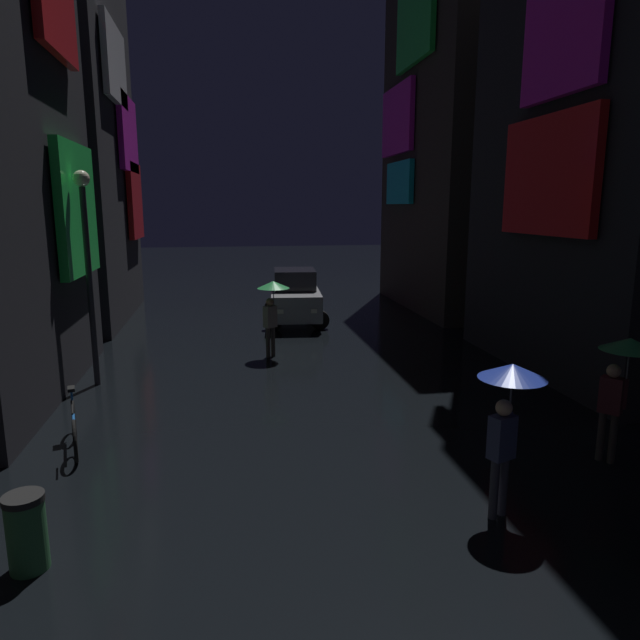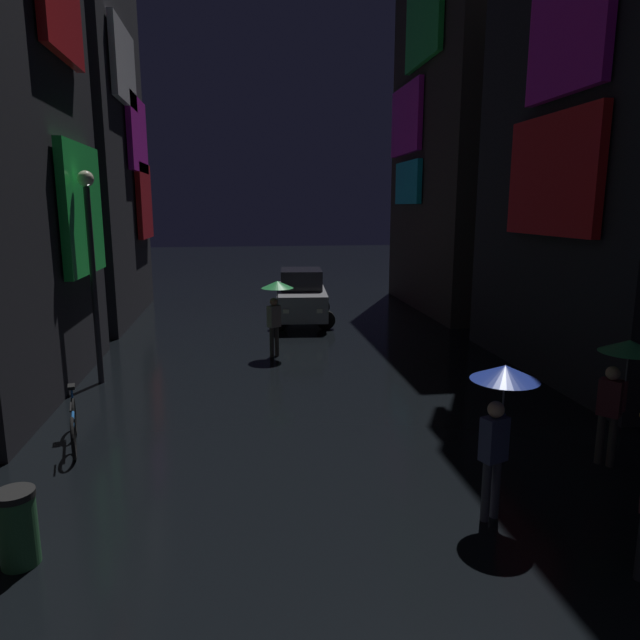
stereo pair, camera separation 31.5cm
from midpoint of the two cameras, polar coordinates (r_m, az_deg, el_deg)
building_left_far at (r=23.01m, az=-23.24°, el=15.76°), size 4.25×7.73×12.56m
building_right_mid at (r=16.58m, az=29.44°, el=25.53°), size 4.25×7.54×17.19m
building_right_far at (r=24.49m, az=15.01°, el=18.22°), size 4.25×8.24×14.47m
pedestrian_foreground_right_green at (r=15.88m, az=-3.83°, el=2.28°), size 0.90×0.90×2.12m
pedestrian_midstreet_left_blue at (r=7.97m, az=18.76°, el=-7.51°), size 0.90×0.90×2.12m
pedestrian_midstreet_centre_green at (r=10.25m, az=28.79°, el=-4.19°), size 0.90×0.90×2.12m
bicycle_parked_at_storefront at (r=10.99m, az=-22.66°, el=-9.67°), size 0.51×1.78×0.96m
car_distant at (r=20.72m, az=-1.44°, el=2.35°), size 2.50×4.26×1.92m
streetlamp_left_far at (r=14.11m, az=-21.31°, el=6.40°), size 0.36×0.36×4.94m
trash_bin at (r=7.86m, az=-26.93°, el=-18.02°), size 0.46×0.46×0.93m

